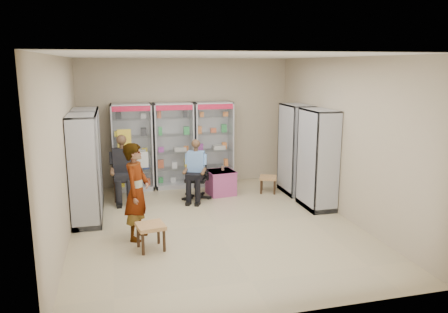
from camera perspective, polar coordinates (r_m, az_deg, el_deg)
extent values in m
plane|color=tan|center=(8.01, -1.20, -8.99)|extent=(6.00, 6.00, 0.00)
cube|color=tan|center=(10.52, -4.95, 4.47)|extent=(5.00, 0.02, 3.00)
cube|color=tan|center=(4.81, 6.86, -4.66)|extent=(5.00, 0.02, 3.00)
cube|color=tan|center=(7.46, -20.30, 0.66)|extent=(0.02, 6.00, 3.00)
cube|color=tan|center=(8.52, 15.38, 2.30)|extent=(0.02, 6.00, 3.00)
cube|color=white|center=(7.48, -1.30, 12.98)|extent=(5.00, 6.00, 0.02)
cube|color=silver|center=(10.20, -11.87, 1.17)|extent=(0.90, 0.50, 2.00)
cube|color=#A5A7AC|center=(10.28, -6.57, 1.44)|extent=(0.90, 0.50, 2.00)
cube|color=#ABADB3|center=(10.45, -1.40, 1.68)|extent=(0.90, 0.50, 2.00)
cube|color=#AEB1B5|center=(9.89, 9.32, 0.94)|extent=(0.90, 0.50, 2.00)
cube|color=#A3A6AA|center=(8.92, 12.12, -0.38)|extent=(0.90, 0.50, 2.00)
cube|color=#B9BDC1|center=(9.30, -17.33, -0.16)|extent=(0.90, 0.50, 2.00)
cube|color=#9EA0A5|center=(8.23, -17.70, -1.73)|extent=(0.90, 0.50, 2.00)
cube|color=#321913|center=(9.60, -13.02, -2.80)|extent=(0.42, 0.42, 0.94)
cube|color=black|center=(9.42, -3.68, -2.70)|extent=(0.69, 0.69, 0.97)
cube|color=#BA4A9D|center=(9.78, -0.42, -3.42)|extent=(0.62, 0.61, 0.54)
cylinder|color=#501F06|center=(9.74, -0.17, -1.51)|extent=(0.07, 0.07, 0.11)
cube|color=#94653E|center=(9.99, 5.78, -3.64)|extent=(0.49, 0.49, 0.37)
cube|color=olive|center=(7.07, -9.52, -10.30)|extent=(0.48, 0.48, 0.42)
imported|color=gray|center=(7.35, -11.33, -4.52)|extent=(0.59, 0.70, 1.62)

